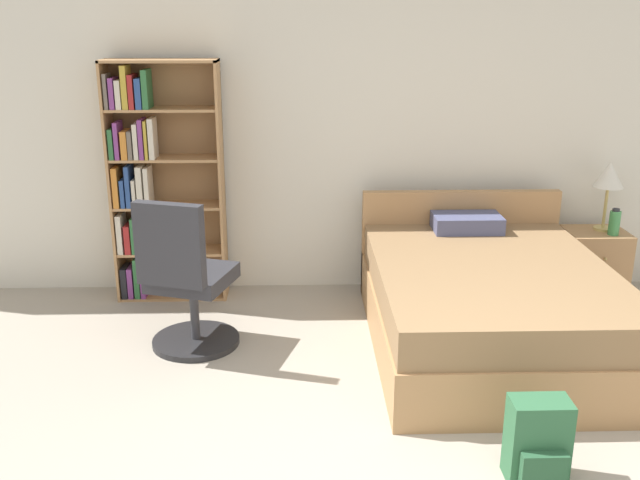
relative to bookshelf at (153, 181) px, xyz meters
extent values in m
cube|color=silver|center=(1.62, 0.22, 0.38)|extent=(9.00, 0.06, 2.60)
cube|color=#AD7F51|center=(-0.30, 0.00, -0.01)|extent=(0.02, 0.27, 1.81)
cube|color=#AD7F51|center=(0.51, 0.00, -0.01)|extent=(0.02, 0.27, 1.81)
cube|color=#936C45|center=(0.11, 0.13, -0.01)|extent=(0.83, 0.01, 1.81)
cube|color=#AD7F51|center=(0.11, 0.00, -0.91)|extent=(0.79, 0.26, 0.02)
cube|color=black|center=(-0.26, -0.04, -0.78)|extent=(0.04, 0.18, 0.24)
cube|color=#7A387F|center=(-0.21, -0.02, -0.78)|extent=(0.04, 0.22, 0.24)
cube|color=#2D6638|center=(-0.16, -0.06, -0.74)|extent=(0.04, 0.15, 0.31)
cube|color=#7A387F|center=(-0.11, -0.05, -0.80)|extent=(0.04, 0.16, 0.21)
cube|color=#AD7F51|center=(0.11, 0.00, -0.55)|extent=(0.79, 0.26, 0.02)
cube|color=beige|center=(-0.26, -0.03, -0.39)|extent=(0.04, 0.20, 0.30)
cube|color=maroon|center=(-0.20, -0.05, -0.43)|extent=(0.04, 0.16, 0.22)
cube|color=#2D6638|center=(-0.15, -0.05, -0.40)|extent=(0.04, 0.16, 0.27)
cube|color=navy|center=(-0.11, -0.03, -0.39)|extent=(0.03, 0.20, 0.30)
cube|color=orange|center=(-0.06, -0.02, -0.40)|extent=(0.04, 0.22, 0.27)
cube|color=maroon|center=(-0.01, -0.03, -0.42)|extent=(0.04, 0.21, 0.24)
cube|color=gold|center=(0.03, -0.03, -0.38)|extent=(0.03, 0.21, 0.31)
cube|color=#AD7F51|center=(0.11, 0.00, -0.19)|extent=(0.79, 0.26, 0.02)
cube|color=orange|center=(-0.26, -0.04, -0.03)|extent=(0.04, 0.18, 0.30)
cube|color=navy|center=(-0.21, -0.05, -0.07)|extent=(0.03, 0.16, 0.21)
cube|color=navy|center=(-0.17, -0.03, -0.02)|extent=(0.03, 0.20, 0.31)
cube|color=beige|center=(-0.13, -0.03, -0.07)|extent=(0.02, 0.21, 0.21)
cube|color=beige|center=(-0.08, -0.05, -0.02)|extent=(0.04, 0.17, 0.31)
cube|color=beige|center=(-0.03, -0.03, -0.03)|extent=(0.03, 0.19, 0.30)
cube|color=#AD7F51|center=(0.11, 0.00, 0.18)|extent=(0.79, 0.26, 0.02)
cube|color=#2D6638|center=(-0.26, -0.05, 0.30)|extent=(0.03, 0.16, 0.22)
cube|color=#7A387F|center=(-0.22, -0.04, 0.32)|extent=(0.03, 0.19, 0.27)
cube|color=orange|center=(-0.17, -0.04, 0.29)|extent=(0.04, 0.19, 0.20)
cube|color=#665B51|center=(-0.12, -0.05, 0.29)|extent=(0.03, 0.16, 0.21)
cube|color=beige|center=(-0.08, -0.05, 0.32)|extent=(0.03, 0.16, 0.26)
cube|color=#7A387F|center=(-0.04, -0.03, 0.33)|extent=(0.03, 0.20, 0.29)
cube|color=gold|center=(-0.01, -0.04, 0.33)|extent=(0.02, 0.19, 0.28)
cube|color=beige|center=(0.03, -0.04, 0.33)|extent=(0.04, 0.18, 0.30)
cube|color=#AD7F51|center=(0.11, 0.00, 0.54)|extent=(0.79, 0.26, 0.02)
cube|color=#665B51|center=(-0.27, -0.05, 0.67)|extent=(0.03, 0.16, 0.25)
cube|color=#7A387F|center=(-0.22, -0.04, 0.66)|extent=(0.03, 0.19, 0.22)
cube|color=beige|center=(-0.18, -0.04, 0.65)|extent=(0.04, 0.18, 0.20)
cube|color=gold|center=(-0.13, -0.04, 0.70)|extent=(0.04, 0.18, 0.31)
cube|color=maroon|center=(-0.09, -0.03, 0.67)|extent=(0.04, 0.20, 0.24)
cube|color=navy|center=(-0.04, -0.05, 0.66)|extent=(0.04, 0.17, 0.22)
cube|color=#2D6638|center=(0.01, -0.03, 0.69)|extent=(0.04, 0.20, 0.27)
cube|color=#AD7F51|center=(0.11, 0.00, 0.88)|extent=(0.83, 0.27, 0.02)
cube|color=#AD7F51|center=(2.34, -0.98, -0.75)|extent=(1.51, 2.02, 0.35)
cube|color=olive|center=(2.34, -0.98, -0.45)|extent=(1.48, 1.98, 0.23)
cube|color=#AD7F51|center=(2.34, -0.01, -0.50)|extent=(1.51, 0.08, 0.83)
cube|color=#4C5175|center=(2.34, -0.22, -0.28)|extent=(0.50, 0.30, 0.12)
cylinder|color=#232326|center=(0.39, -0.87, -0.90)|extent=(0.58, 0.58, 0.04)
cylinder|color=#333338|center=(0.39, -0.87, -0.69)|extent=(0.06, 0.06, 0.39)
cube|color=#2D2D33|center=(0.39, -0.87, -0.44)|extent=(0.60, 0.60, 0.10)
cube|color=#2D2D33|center=(0.31, -1.13, -0.13)|extent=(0.44, 0.21, 0.52)
cube|color=#AD7F51|center=(3.39, -0.08, -0.66)|extent=(0.46, 0.38, 0.52)
sphere|color=tan|center=(3.39, -0.29, -0.55)|extent=(0.02, 0.02, 0.02)
cylinder|color=tan|center=(3.44, -0.05, -0.39)|extent=(0.14, 0.14, 0.02)
cylinder|color=tan|center=(3.44, -0.05, -0.22)|extent=(0.02, 0.02, 0.32)
cone|color=silver|center=(3.44, -0.05, 0.04)|extent=(0.22, 0.22, 0.19)
cylinder|color=#3F8C4C|center=(3.47, -0.18, -0.30)|extent=(0.08, 0.08, 0.18)
cylinder|color=#2D2D33|center=(3.47, -0.18, -0.20)|extent=(0.05, 0.05, 0.02)
cube|color=#2D603D|center=(2.21, -2.37, -0.71)|extent=(0.28, 0.17, 0.42)
cube|color=#275234|center=(2.21, -2.49, -0.81)|extent=(0.21, 0.06, 0.19)
camera|label=1|loc=(1.10, -5.25, 1.22)|focal=40.00mm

